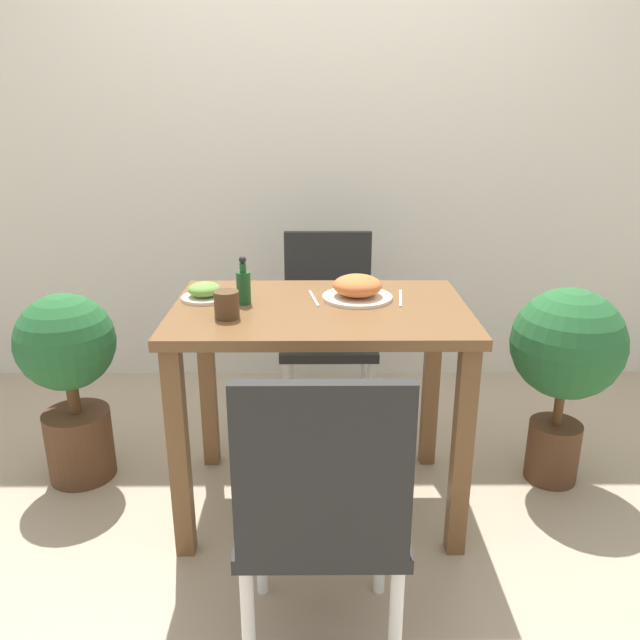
{
  "coord_description": "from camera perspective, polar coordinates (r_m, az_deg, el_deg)",
  "views": [
    {
      "loc": [
        -0.01,
        -2.02,
        1.43
      ],
      "look_at": [
        0.0,
        0.0,
        0.73
      ],
      "focal_mm": 35.0,
      "sensor_mm": 36.0,
      "label": 1
    }
  ],
  "objects": [
    {
      "name": "chair_far",
      "position": [
        2.84,
        0.73,
        -0.05
      ],
      "size": [
        0.42,
        0.42,
        0.88
      ],
      "color": "black",
      "rests_on": "ground_plane"
    },
    {
      "name": "drink_cup",
      "position": [
        2.01,
        -8.52,
        1.4
      ],
      "size": [
        0.08,
        0.08,
        0.09
      ],
      "color": "#4C331E",
      "rests_on": "dining_table"
    },
    {
      "name": "fork_utensil",
      "position": [
        2.2,
        -0.58,
        2.0
      ],
      "size": [
        0.04,
        0.18,
        0.0
      ],
      "rotation": [
        0.0,
        0.0,
        1.74
      ],
      "color": "silver",
      "rests_on": "dining_table"
    },
    {
      "name": "chair_near",
      "position": [
        1.6,
        0.16,
        -16.71
      ],
      "size": [
        0.42,
        0.42,
        0.88
      ],
      "rotation": [
        0.0,
        0.0,
        3.14
      ],
      "color": "black",
      "rests_on": "ground_plane"
    },
    {
      "name": "spoon_utensil",
      "position": [
        2.22,
        7.38,
        2.0
      ],
      "size": [
        0.03,
        0.19,
        0.0
      ],
      "rotation": [
        0.0,
        0.0,
        1.44
      ],
      "color": "silver",
      "rests_on": "dining_table"
    },
    {
      "name": "dining_table",
      "position": [
        2.17,
        -0.0,
        -2.22
      ],
      "size": [
        1.0,
        0.66,
        0.78
      ],
      "color": "brown",
      "rests_on": "ground_plane"
    },
    {
      "name": "potted_plant_right",
      "position": [
        2.53,
        21.55,
        -3.16
      ],
      "size": [
        0.42,
        0.42,
        0.79
      ],
      "color": "#51331E",
      "rests_on": "ground_plane"
    },
    {
      "name": "sauce_bottle",
      "position": [
        2.15,
        -7.01,
        3.14
      ],
      "size": [
        0.05,
        0.05,
        0.17
      ],
      "color": "#194C23",
      "rests_on": "dining_table"
    },
    {
      "name": "wall_back",
      "position": [
        3.24,
        -0.15,
        16.84
      ],
      "size": [
        8.0,
        0.05,
        2.6
      ],
      "color": "beige",
      "rests_on": "ground_plane"
    },
    {
      "name": "potted_plant_left",
      "position": [
        2.58,
        -21.93,
        -4.32
      ],
      "size": [
        0.37,
        0.37,
        0.77
      ],
      "color": "#51331E",
      "rests_on": "ground_plane"
    },
    {
      "name": "side_plate",
      "position": [
        2.23,
        -10.52,
        2.52
      ],
      "size": [
        0.16,
        0.16,
        0.06
      ],
      "color": "beige",
      "rests_on": "dining_table"
    },
    {
      "name": "ground_plane",
      "position": [
        2.47,
        -0.0,
        -16.17
      ],
      "size": [
        16.0,
        16.0,
        0.0
      ],
      "primitive_type": "plane",
      "color": "tan"
    },
    {
      "name": "food_plate",
      "position": [
        2.19,
        3.44,
        2.9
      ],
      "size": [
        0.25,
        0.25,
        0.09
      ],
      "color": "beige",
      "rests_on": "dining_table"
    }
  ]
}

